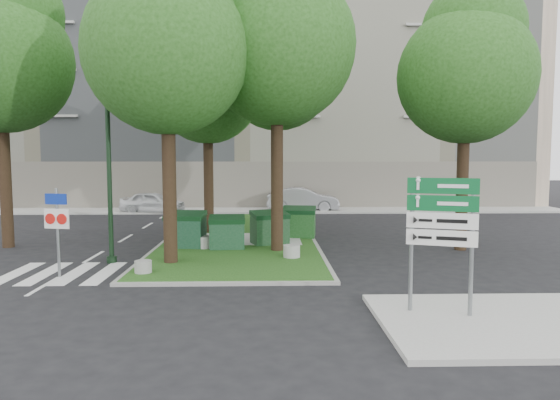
{
  "coord_description": "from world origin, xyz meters",
  "views": [
    {
      "loc": [
        1.62,
        -13.57,
        3.54
      ],
      "look_at": [
        2.1,
        4.06,
        2.0
      ],
      "focal_mm": 32.0,
      "sensor_mm": 36.0,
      "label": 1
    }
  ],
  "objects_px": {
    "tree_median_near_right": "(279,31)",
    "directional_sign": "(442,224)",
    "tree_median_far": "(280,61)",
    "dumpster_b": "(227,232)",
    "tree_street_right": "(468,63)",
    "tree_median_near_left": "(170,36)",
    "litter_bin": "(289,218)",
    "dumpster_c": "(270,228)",
    "bollard_right": "(292,251)",
    "traffic_sign_pole": "(57,220)",
    "tree_median_mid": "(209,79)",
    "car_silver": "(303,199)",
    "bollard_left": "(143,267)",
    "car_white": "(153,202)",
    "tree_street_left": "(2,48)",
    "dumpster_a": "(186,230)",
    "dumpster_d": "(299,222)",
    "bollard_mid": "(205,242)",
    "street_lamp": "(108,148)"
  },
  "relations": [
    {
      "from": "tree_street_right",
      "to": "directional_sign",
      "type": "height_order",
      "value": "tree_street_right"
    },
    {
      "from": "tree_median_near_left",
      "to": "dumpster_a",
      "type": "distance_m",
      "value": 7.08
    },
    {
      "from": "tree_median_near_left",
      "to": "car_white",
      "type": "relative_size",
      "value": 2.64
    },
    {
      "from": "bollard_right",
      "to": "car_silver",
      "type": "distance_m",
      "value": 15.47
    },
    {
      "from": "dumpster_a",
      "to": "bollard_right",
      "type": "height_order",
      "value": "dumpster_a"
    },
    {
      "from": "tree_median_far",
      "to": "traffic_sign_pole",
      "type": "relative_size",
      "value": 4.54
    },
    {
      "from": "car_white",
      "to": "directional_sign",
      "type": "bearing_deg",
      "value": -145.44
    },
    {
      "from": "tree_median_near_left",
      "to": "tree_median_far",
      "type": "relative_size",
      "value": 0.88
    },
    {
      "from": "litter_bin",
      "to": "traffic_sign_pole",
      "type": "distance_m",
      "value": 12.87
    },
    {
      "from": "tree_street_left",
      "to": "tree_median_mid",
      "type": "bearing_deg",
      "value": 21.8
    },
    {
      "from": "tree_street_right",
      "to": "tree_median_near_left",
      "type": "bearing_deg",
      "value": -166.61
    },
    {
      "from": "tree_median_mid",
      "to": "bollard_left",
      "type": "height_order",
      "value": "tree_median_mid"
    },
    {
      "from": "bollard_left",
      "to": "directional_sign",
      "type": "distance_m",
      "value": 8.64
    },
    {
      "from": "bollard_right",
      "to": "tree_street_left",
      "type": "bearing_deg",
      "value": 165.23
    },
    {
      "from": "tree_median_near_right",
      "to": "tree_street_right",
      "type": "bearing_deg",
      "value": 4.09
    },
    {
      "from": "tree_street_right",
      "to": "car_silver",
      "type": "xyz_separation_m",
      "value": [
        -5.09,
        13.52,
        -6.22
      ]
    },
    {
      "from": "bollard_right",
      "to": "car_white",
      "type": "distance_m",
      "value": 16.52
    },
    {
      "from": "street_lamp",
      "to": "car_silver",
      "type": "height_order",
      "value": "street_lamp"
    },
    {
      "from": "dumpster_c",
      "to": "bollard_mid",
      "type": "height_order",
      "value": "dumpster_c"
    },
    {
      "from": "car_white",
      "to": "car_silver",
      "type": "xyz_separation_m",
      "value": [
        9.49,
        0.93,
        0.09
      ]
    },
    {
      "from": "street_lamp",
      "to": "bollard_right",
      "type": "bearing_deg",
      "value": 1.77
    },
    {
      "from": "bollard_left",
      "to": "litter_bin",
      "type": "relative_size",
      "value": 0.8
    },
    {
      "from": "dumpster_d",
      "to": "directional_sign",
      "type": "height_order",
      "value": "directional_sign"
    },
    {
      "from": "dumpster_b",
      "to": "traffic_sign_pole",
      "type": "distance_m",
      "value": 6.13
    },
    {
      "from": "car_white",
      "to": "tree_median_near_left",
      "type": "bearing_deg",
      "value": -158.18
    },
    {
      "from": "tree_median_near_right",
      "to": "directional_sign",
      "type": "bearing_deg",
      "value": -66.17
    },
    {
      "from": "directional_sign",
      "to": "car_silver",
      "type": "distance_m",
      "value": 21.64
    },
    {
      "from": "tree_median_far",
      "to": "litter_bin",
      "type": "distance_m",
      "value": 7.92
    },
    {
      "from": "bollard_right",
      "to": "traffic_sign_pole",
      "type": "bearing_deg",
      "value": -162.86
    },
    {
      "from": "tree_median_near_right",
      "to": "dumpster_b",
      "type": "distance_m",
      "value": 7.54
    },
    {
      "from": "tree_median_near_left",
      "to": "bollard_right",
      "type": "distance_m",
      "value": 8.02
    },
    {
      "from": "dumpster_a",
      "to": "traffic_sign_pole",
      "type": "distance_m",
      "value": 5.28
    },
    {
      "from": "tree_median_mid",
      "to": "dumpster_c",
      "type": "bearing_deg",
      "value": -50.21
    },
    {
      "from": "bollard_right",
      "to": "tree_median_near_right",
      "type": "bearing_deg",
      "value": 105.68
    },
    {
      "from": "tree_median_far",
      "to": "dumpster_b",
      "type": "xyz_separation_m",
      "value": [
        -2.15,
        -7.12,
        -7.61
      ]
    },
    {
      "from": "tree_median_near_right",
      "to": "bollard_left",
      "type": "distance_m",
      "value": 9.41
    },
    {
      "from": "tree_median_far",
      "to": "tree_street_left",
      "type": "distance_m",
      "value": 12.29
    },
    {
      "from": "tree_street_left",
      "to": "dumpster_a",
      "type": "relative_size",
      "value": 6.99
    },
    {
      "from": "tree_street_right",
      "to": "traffic_sign_pole",
      "type": "xyz_separation_m",
      "value": [
        -13.58,
        -4.02,
        -5.3
      ]
    },
    {
      "from": "tree_median_near_left",
      "to": "litter_bin",
      "type": "xyz_separation_m",
      "value": [
        4.19,
        9.02,
        -6.88
      ]
    },
    {
      "from": "tree_street_left",
      "to": "dumpster_a",
      "type": "bearing_deg",
      "value": -6.51
    },
    {
      "from": "litter_bin",
      "to": "dumpster_c",
      "type": "bearing_deg",
      "value": -100.37
    },
    {
      "from": "tree_median_mid",
      "to": "car_silver",
      "type": "distance_m",
      "value": 12.39
    },
    {
      "from": "tree_street_right",
      "to": "bollard_mid",
      "type": "xyz_separation_m",
      "value": [
        -9.8,
        -0.06,
        -6.64
      ]
    },
    {
      "from": "dumpster_c",
      "to": "dumpster_a",
      "type": "bearing_deg",
      "value": 171.73
    },
    {
      "from": "street_lamp",
      "to": "bollard_mid",
      "type": "bearing_deg",
      "value": 34.96
    },
    {
      "from": "dumpster_c",
      "to": "dumpster_b",
      "type": "bearing_deg",
      "value": -168.75
    },
    {
      "from": "bollard_left",
      "to": "car_silver",
      "type": "distance_m",
      "value": 18.56
    },
    {
      "from": "tree_median_near_left",
      "to": "dumpster_a",
      "type": "bearing_deg",
      "value": 91.08
    },
    {
      "from": "tree_median_mid",
      "to": "litter_bin",
      "type": "relative_size",
      "value": 15.99
    }
  ]
}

